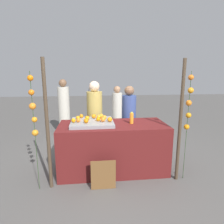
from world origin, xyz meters
TOP-DOWN VIEW (x-y plane):
  - ground_plane at (0.00, 0.00)m, footprint 24.00×24.00m
  - stall_counter at (0.00, 0.00)m, footprint 2.00×0.87m
  - orange_tray at (-0.38, 0.05)m, footprint 0.78×0.71m
  - orange_0 at (-0.63, -0.02)m, footprint 0.08×0.08m
  - orange_1 at (-0.48, 0.11)m, footprint 0.08×0.08m
  - orange_2 at (-0.26, 0.20)m, footprint 0.08×0.08m
  - orange_3 at (-0.06, -0.05)m, footprint 0.09×0.09m
  - orange_4 at (-0.35, 0.25)m, footprint 0.08×0.08m
  - orange_5 at (-0.20, 0.25)m, footprint 0.08×0.08m
  - orange_6 at (-0.59, 0.32)m, footprint 0.07×0.07m
  - orange_7 at (-0.65, 0.17)m, footprint 0.08×0.08m
  - orange_8 at (-0.19, -0.03)m, footprint 0.08×0.08m
  - orange_9 at (-0.27, 0.01)m, footprint 0.08×0.08m
  - orange_10 at (-0.49, -0.09)m, footprint 0.09×0.09m
  - orange_11 at (-0.15, 0.13)m, footprint 0.08×0.08m
  - orange_12 at (-0.72, -0.03)m, footprint 0.08×0.08m
  - juice_bottle at (0.35, -0.00)m, footprint 0.07×0.07m
  - chalkboard_sign at (-0.23, -0.62)m, footprint 0.40×0.03m
  - vendor_left at (-0.32, 0.73)m, footprint 0.34×0.34m
  - vendor_right at (0.45, 0.72)m, footprint 0.32×0.32m
  - crowd_person_0 at (-0.31, 2.34)m, footprint 0.32×0.32m
  - crowd_person_1 at (-1.21, 2.32)m, footprint 0.33×0.33m
  - crowd_person_2 at (0.36, 2.11)m, footprint 0.30×0.30m
  - canopy_post_left at (-1.08, -0.48)m, footprint 0.06×0.06m
  - canopy_post_right at (1.08, -0.48)m, footprint 0.06×0.06m
  - garland_strand_left at (-1.26, -0.51)m, footprint 0.10×0.11m
  - garland_strand_right at (1.21, -0.47)m, footprint 0.11×0.11m

SIDE VIEW (x-z plane):
  - ground_plane at x=0.00m, z-range 0.00..0.00m
  - chalkboard_sign at x=-0.23m, z-range -0.01..0.50m
  - stall_counter at x=0.00m, z-range 0.00..0.92m
  - crowd_person_2 at x=0.36m, z-range -0.05..1.42m
  - vendor_right at x=0.45m, z-range -0.05..1.52m
  - crowd_person_0 at x=-0.31m, z-range -0.06..1.56m
  - crowd_person_1 at x=-1.21m, z-range -0.06..1.61m
  - vendor_left at x=-0.32m, z-range -0.06..1.62m
  - orange_tray at x=-0.38m, z-range 0.92..0.98m
  - orange_6 at x=-0.59m, z-range 0.98..1.05m
  - orange_7 at x=-0.65m, z-range 0.98..1.05m
  - orange_0 at x=-0.63m, z-range 0.98..1.06m
  - orange_2 at x=-0.26m, z-range 0.98..1.06m
  - orange_12 at x=-0.72m, z-range 0.98..1.06m
  - orange_9 at x=-0.27m, z-range 0.98..1.06m
  - orange_11 at x=-0.15m, z-range 0.98..1.06m
  - orange_1 at x=-0.48m, z-range 0.98..1.06m
  - orange_4 at x=-0.35m, z-range 0.98..1.06m
  - orange_5 at x=-0.20m, z-range 0.98..1.06m
  - orange_8 at x=-0.19m, z-range 0.98..1.06m
  - orange_10 at x=-0.49m, z-range 0.98..1.06m
  - juice_bottle at x=0.35m, z-range 0.91..1.13m
  - orange_3 at x=-0.06m, z-range 0.98..1.07m
  - canopy_post_left at x=-1.08m, z-range 0.00..2.09m
  - canopy_post_right at x=1.08m, z-range 0.00..2.09m
  - garland_strand_left at x=-1.26m, z-range 0.39..2.27m
  - garland_strand_right at x=1.21m, z-range 0.42..2.31m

